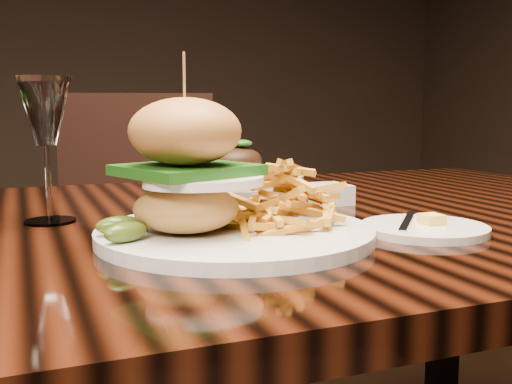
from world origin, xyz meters
name	(u,v)px	position (x,y,z in m)	size (l,w,h in m)	color
dining_table	(218,268)	(0.00, 0.00, 0.67)	(1.60, 0.90, 0.75)	black
burger_plate	(230,193)	(-0.03, -0.15, 0.81)	(0.33, 0.33, 0.22)	silver
side_saucer	(424,228)	(0.21, -0.20, 0.76)	(0.16, 0.16, 0.02)	silver
ramekin	(326,194)	(0.20, 0.05, 0.77)	(0.07, 0.07, 0.03)	silver
wine_glass	(45,116)	(-0.23, 0.04, 0.90)	(0.07, 0.07, 0.20)	white
far_dish	(236,175)	(0.16, 0.36, 0.77)	(0.28, 0.28, 0.09)	silver
chair_far	(135,236)	(0.04, 0.89, 0.54)	(0.57, 0.57, 0.95)	black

